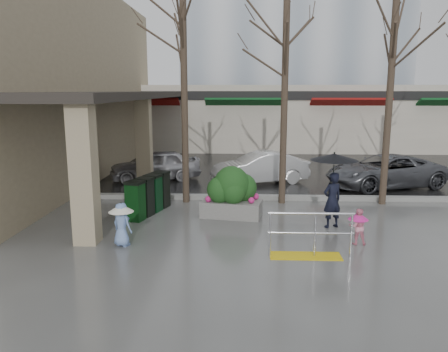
# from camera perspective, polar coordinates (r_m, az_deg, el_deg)

# --- Properties ---
(ground) EXTENTS (120.00, 120.00, 0.00)m
(ground) POSITION_cam_1_polar(r_m,az_deg,el_deg) (11.18, 3.01, -8.08)
(ground) COLOR #51514F
(ground) RESTS_ON ground
(street_asphalt) EXTENTS (120.00, 36.00, 0.01)m
(street_asphalt) POSITION_cam_1_polar(r_m,az_deg,el_deg) (32.76, 2.57, 4.64)
(street_asphalt) COLOR black
(street_asphalt) RESTS_ON ground
(curb) EXTENTS (120.00, 0.30, 0.15)m
(curb) POSITION_cam_1_polar(r_m,az_deg,el_deg) (14.99, 2.84, -2.79)
(curb) COLOR gray
(curb) RESTS_ON ground
(near_building) EXTENTS (6.00, 18.00, 8.00)m
(near_building) POSITION_cam_1_polar(r_m,az_deg,el_deg) (20.56, -23.64, 11.10)
(near_building) COLOR tan
(near_building) RESTS_ON ground
(canopy_slab) EXTENTS (2.80, 18.00, 0.25)m
(canopy_slab) POSITION_cam_1_polar(r_m,az_deg,el_deg) (19.13, -11.95, 10.72)
(canopy_slab) COLOR #2D2823
(canopy_slab) RESTS_ON pillar_front
(pillar_front) EXTENTS (0.55, 0.55, 3.50)m
(pillar_front) POSITION_cam_1_polar(r_m,az_deg,el_deg) (10.90, -17.82, 0.43)
(pillar_front) COLOR tan
(pillar_front) RESTS_ON ground
(pillar_back) EXTENTS (0.55, 0.55, 3.50)m
(pillar_back) POSITION_cam_1_polar(r_m,az_deg,el_deg) (17.08, -10.40, 4.45)
(pillar_back) COLOR tan
(pillar_back) RESTS_ON ground
(storefront_row) EXTENTS (34.00, 6.74, 4.00)m
(storefront_row) POSITION_cam_1_polar(r_m,az_deg,el_deg) (28.65, 6.69, 7.69)
(storefront_row) COLOR beige
(storefront_row) RESTS_ON ground
(handrail) EXTENTS (1.90, 0.50, 1.03)m
(handrail) POSITION_cam_1_polar(r_m,az_deg,el_deg) (10.03, 10.99, -8.26)
(handrail) COLOR yellow
(handrail) RESTS_ON ground
(tree_west) EXTENTS (3.20, 3.20, 6.80)m
(tree_west) POSITION_cam_1_polar(r_m,az_deg,el_deg) (14.35, -5.31, 16.71)
(tree_west) COLOR #382B21
(tree_west) RESTS_ON ground
(tree_midwest) EXTENTS (3.20, 3.20, 7.00)m
(tree_midwest) POSITION_cam_1_polar(r_m,az_deg,el_deg) (14.31, 8.10, 17.26)
(tree_midwest) COLOR #382B21
(tree_midwest) RESTS_ON ground
(tree_mideast) EXTENTS (3.20, 3.20, 6.50)m
(tree_mideast) POSITION_cam_1_polar(r_m,az_deg,el_deg) (14.95, 21.19, 14.94)
(tree_mideast) COLOR #382B21
(tree_mideast) RESTS_ON ground
(woman) EXTENTS (1.28, 1.28, 2.08)m
(woman) POSITION_cam_1_polar(r_m,az_deg,el_deg) (12.03, 14.07, -0.42)
(woman) COLOR black
(woman) RESTS_ON ground
(child_pink) EXTENTS (0.49, 0.49, 0.89)m
(child_pink) POSITION_cam_1_polar(r_m,az_deg,el_deg) (11.06, 17.09, -6.00)
(child_pink) COLOR pink
(child_pink) RESTS_ON ground
(child_blue) EXTENTS (0.61, 0.60, 1.07)m
(child_blue) POSITION_cam_1_polar(r_m,az_deg,el_deg) (10.72, -13.23, -5.64)
(child_blue) COLOR #799AD8
(child_blue) RESTS_ON ground
(planter) EXTENTS (1.86, 1.16, 1.52)m
(planter) POSITION_cam_1_polar(r_m,az_deg,el_deg) (12.83, 1.04, -2.18)
(planter) COLOR gray
(planter) RESTS_ON ground
(news_boxes) EXTENTS (1.04, 2.10, 1.15)m
(news_boxes) POSITION_cam_1_polar(r_m,az_deg,el_deg) (13.39, -9.78, -2.43)
(news_boxes) COLOR #0D3A13
(news_boxes) RESTS_ON ground
(car_a) EXTENTS (3.97, 2.47, 1.26)m
(car_a) POSITION_cam_1_polar(r_m,az_deg,el_deg) (18.34, -8.95, 1.41)
(car_a) COLOR #B0B0B5
(car_a) RESTS_ON ground
(car_b) EXTENTS (4.05, 2.51, 1.26)m
(car_b) POSITION_cam_1_polar(r_m,az_deg,el_deg) (17.55, 4.74, 1.08)
(car_b) COLOR silver
(car_b) RESTS_ON ground
(car_c) EXTENTS (4.95, 3.36, 1.26)m
(car_c) POSITION_cam_1_polar(r_m,az_deg,el_deg) (17.84, 20.25, 0.59)
(car_c) COLOR #57595F
(car_c) RESTS_ON ground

